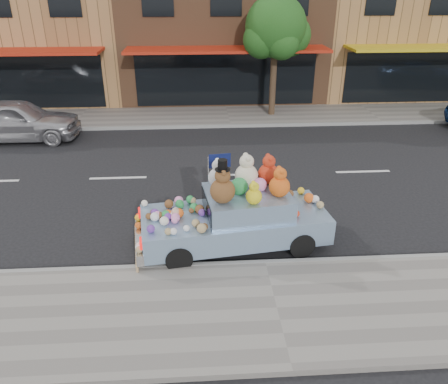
{
  "coord_description": "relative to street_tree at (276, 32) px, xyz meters",
  "views": [
    {
      "loc": [
        -1.42,
        -12.9,
        5.77
      ],
      "look_at": [
        -0.84,
        -3.75,
        1.25
      ],
      "focal_mm": 35.0,
      "sensor_mm": 36.0,
      "label": 1
    }
  ],
  "objects": [
    {
      "name": "storefront_mid",
      "position": [
        -2.03,
        5.42,
        -0.05
      ],
      "size": [
        10.0,
        9.8,
        7.3
      ],
      "color": "brown",
      "rests_on": "ground"
    },
    {
      "name": "far_kerb",
      "position": [
        -2.03,
        -1.55,
        -3.63
      ],
      "size": [
        60.0,
        0.12,
        0.13
      ],
      "primitive_type": "cube",
      "color": "gray",
      "rests_on": "ground"
    },
    {
      "name": "car_silver",
      "position": [
        -10.44,
        -2.61,
        -2.89
      ],
      "size": [
        4.73,
        1.9,
        1.61
      ],
      "primitive_type": "imported",
      "rotation": [
        0.0,
        0.0,
        1.57
      ],
      "color": "#BCBBC0",
      "rests_on": "ground"
    },
    {
      "name": "art_car",
      "position": [
        -2.62,
        -10.6,
        -2.89
      ],
      "size": [
        4.67,
        2.3,
        2.35
      ],
      "rotation": [
        0.0,
        0.0,
        0.13
      ],
      "color": "black",
      "rests_on": "ground"
    },
    {
      "name": "storefront_left",
      "position": [
        -12.03,
        5.42,
        -0.05
      ],
      "size": [
        10.0,
        9.8,
        7.3
      ],
      "color": "#A67745",
      "rests_on": "ground"
    },
    {
      "name": "street_tree",
      "position": [
        0.0,
        0.0,
        0.0
      ],
      "size": [
        3.0,
        2.7,
        5.22
      ],
      "color": "#38281C",
      "rests_on": "ground"
    },
    {
      "name": "near_sidewalk",
      "position": [
        -2.03,
        -13.05,
        -3.63
      ],
      "size": [
        60.0,
        3.0,
        0.12
      ],
      "primitive_type": "cube",
      "color": "gray",
      "rests_on": "ground"
    },
    {
      "name": "far_sidewalk",
      "position": [
        -2.03,
        -0.05,
        -3.63
      ],
      "size": [
        60.0,
        3.0,
        0.12
      ],
      "primitive_type": "cube",
      "color": "gray",
      "rests_on": "ground"
    },
    {
      "name": "ground",
      "position": [
        -2.03,
        -6.55,
        -3.69
      ],
      "size": [
        120.0,
        120.0,
        0.0
      ],
      "primitive_type": "plane",
      "color": "black",
      "rests_on": "ground"
    },
    {
      "name": "storefront_right",
      "position": [
        7.97,
        5.42,
        -0.05
      ],
      "size": [
        10.0,
        9.8,
        7.3
      ],
      "color": "#A67745",
      "rests_on": "ground"
    },
    {
      "name": "near_kerb",
      "position": [
        -2.03,
        -11.55,
        -3.63
      ],
      "size": [
        60.0,
        0.12,
        0.13
      ],
      "primitive_type": "cube",
      "color": "gray",
      "rests_on": "ground"
    }
  ]
}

